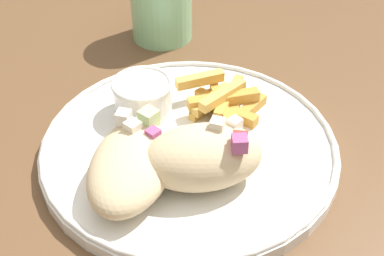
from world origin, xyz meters
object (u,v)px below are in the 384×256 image
at_px(pita_sandwich_near, 203,157).
at_px(pita_sandwich_far, 133,163).
at_px(fries_pile, 224,103).
at_px(water_glass, 161,2).
at_px(plate, 192,146).
at_px(sauce_ramekin, 143,95).

bearing_deg(pita_sandwich_near, pita_sandwich_far, 171.00).
distance_m(fries_pile, water_glass, 0.21).
relative_size(fries_pile, water_glass, 0.87).
distance_m(pita_sandwich_near, pita_sandwich_far, 0.07).
bearing_deg(water_glass, plate, -135.25).
relative_size(pita_sandwich_far, sauce_ramekin, 2.32).
xyz_separation_m(pita_sandwich_far, fries_pile, (0.14, -0.01, -0.01)).
bearing_deg(pita_sandwich_far, water_glass, 8.52).
relative_size(pita_sandwich_near, water_glass, 1.15).
xyz_separation_m(plate, fries_pile, (0.06, 0.00, 0.02)).
relative_size(fries_pile, sauce_ramekin, 1.49).
xyz_separation_m(plate, sauce_ramekin, (0.01, 0.07, 0.03)).
xyz_separation_m(pita_sandwich_near, fries_pile, (0.10, 0.04, -0.02)).
distance_m(pita_sandwich_near, water_glass, 0.30).
relative_size(sauce_ramekin, water_glass, 0.58).
bearing_deg(sauce_ramekin, pita_sandwich_near, -113.60).
height_order(pita_sandwich_near, water_glass, water_glass).
xyz_separation_m(pita_sandwich_near, pita_sandwich_far, (-0.04, 0.05, -0.01)).
bearing_deg(plate, pita_sandwich_near, -134.14).
distance_m(pita_sandwich_near, fries_pile, 0.11).
relative_size(pita_sandwich_far, fries_pile, 1.55).
relative_size(plate, fries_pile, 3.10).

